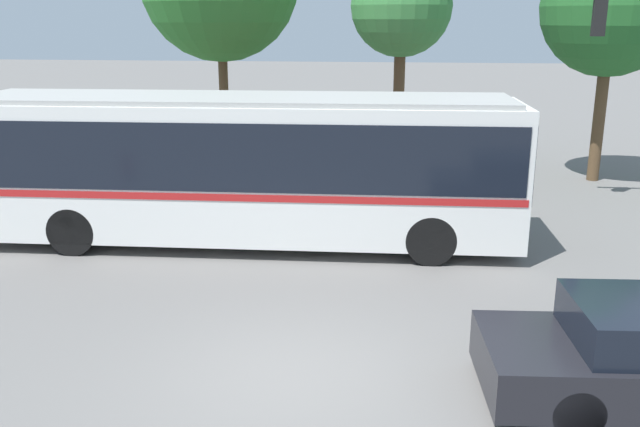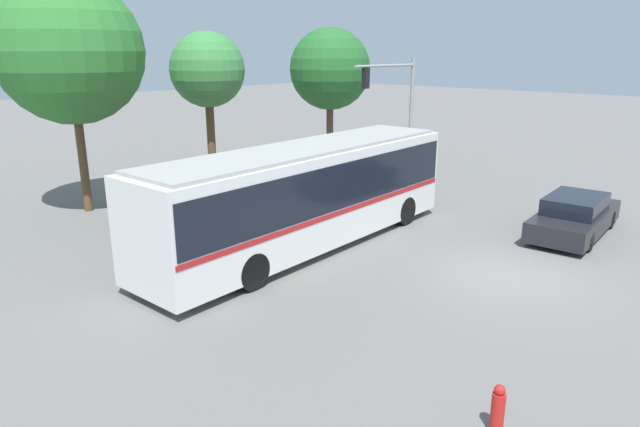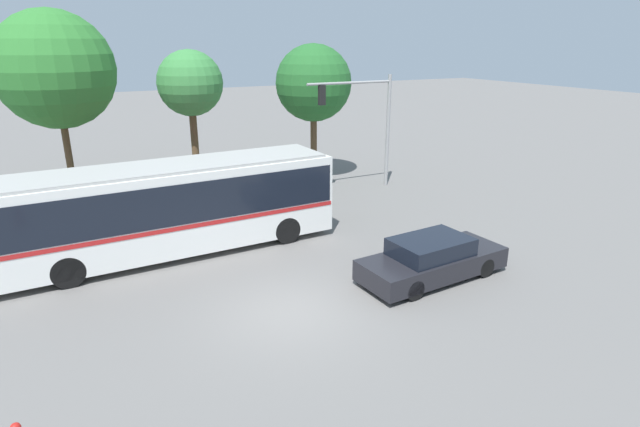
# 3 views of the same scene
# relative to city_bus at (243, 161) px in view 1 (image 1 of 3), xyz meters

# --- Properties ---
(ground_plane) EXTENTS (140.00, 140.00, 0.00)m
(ground_plane) POSITION_rel_city_bus_xyz_m (1.98, -5.64, -1.80)
(ground_plane) COLOR slate
(city_bus) EXTENTS (11.72, 2.97, 3.16)m
(city_bus) POSITION_rel_city_bus_xyz_m (0.00, 0.00, 0.00)
(city_bus) COLOR silver
(city_bus) RESTS_ON ground
(flowering_hedge) EXTENTS (8.42, 1.14, 1.46)m
(flowering_hedge) POSITION_rel_city_bus_xyz_m (0.82, 5.17, -1.08)
(flowering_hedge) COLOR #286028
(flowering_hedge) RESTS_ON ground
(street_tree_centre) EXTENTS (3.25, 3.25, 6.73)m
(street_tree_centre) POSITION_rel_city_bus_xyz_m (3.21, 8.96, 3.26)
(street_tree_centre) COLOR brown
(street_tree_centre) RESTS_ON ground
(street_tree_right) EXTENTS (3.94, 3.94, 7.00)m
(street_tree_right) POSITION_rel_city_bus_xyz_m (9.12, 7.07, 3.21)
(street_tree_right) COLOR brown
(street_tree_right) RESTS_ON ground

